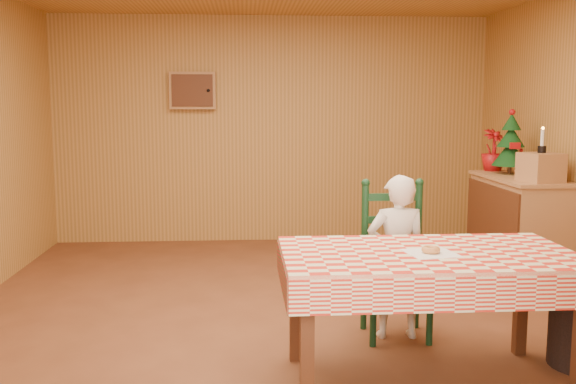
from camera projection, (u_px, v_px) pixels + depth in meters
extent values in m
plane|color=brown|center=(290.00, 325.00, 4.66)|extent=(6.00, 6.00, 0.00)
cube|color=#B58341|center=(272.00, 130.00, 7.45)|extent=(5.00, 0.10, 2.60)
cube|color=tan|center=(193.00, 91.00, 7.27)|extent=(0.52, 0.08, 0.42)
cube|color=#532A16|center=(192.00, 90.00, 7.22)|extent=(0.46, 0.02, 0.36)
sphere|color=black|center=(208.00, 90.00, 7.22)|extent=(0.04, 0.04, 0.04)
cube|color=#532A16|center=(428.00, 260.00, 3.61)|extent=(1.60, 0.90, 0.06)
cube|color=#532A16|center=(307.00, 352.00, 3.25)|extent=(0.07, 0.07, 0.69)
cube|color=#532A16|center=(295.00, 307.00, 3.98)|extent=(0.07, 0.07, 0.69)
cube|color=#532A16|center=(521.00, 302.00, 4.08)|extent=(0.07, 0.07, 0.69)
cube|color=red|center=(428.00, 253.00, 3.61)|extent=(1.64, 0.94, 0.02)
cube|color=red|center=(455.00, 295.00, 3.15)|extent=(1.64, 0.02, 0.18)
cube|color=red|center=(407.00, 252.00, 4.08)|extent=(1.64, 0.02, 0.18)
cube|color=#2D5426|center=(283.00, 273.00, 3.56)|extent=(0.02, 0.94, 0.18)
cube|color=#2D5426|center=(568.00, 268.00, 3.67)|extent=(0.02, 0.94, 0.18)
cube|color=black|center=(396.00, 276.00, 4.37)|extent=(0.44, 0.40, 0.04)
cylinder|color=black|center=(373.00, 316.00, 4.22)|extent=(0.04, 0.04, 0.41)
cylinder|color=black|center=(430.00, 315.00, 4.25)|extent=(0.04, 0.04, 0.41)
cylinder|color=black|center=(364.00, 301.00, 4.56)|extent=(0.04, 0.04, 0.41)
cylinder|color=black|center=(416.00, 300.00, 4.58)|extent=(0.04, 0.04, 0.41)
cylinder|color=black|center=(365.00, 226.00, 4.48)|extent=(0.05, 0.05, 0.60)
sphere|color=black|center=(366.00, 183.00, 4.44)|extent=(0.06, 0.06, 0.06)
cylinder|color=black|center=(418.00, 225.00, 4.51)|extent=(0.05, 0.05, 0.60)
sphere|color=black|center=(419.00, 183.00, 4.47)|extent=(0.06, 0.06, 0.06)
cube|color=black|center=(391.00, 242.00, 4.51)|extent=(0.38, 0.03, 0.05)
cube|color=black|center=(392.00, 220.00, 4.49)|extent=(0.38, 0.03, 0.05)
cube|color=black|center=(392.00, 197.00, 4.47)|extent=(0.38, 0.03, 0.05)
imported|color=white|center=(397.00, 257.00, 4.35)|extent=(0.41, 0.27, 1.12)
cube|color=white|center=(431.00, 253.00, 3.55)|extent=(0.30, 0.30, 0.00)
torus|color=#CE864A|center=(431.00, 250.00, 3.55)|extent=(0.12, 0.12, 0.04)
cube|color=tan|center=(518.00, 228.00, 5.98)|extent=(0.50, 1.20, 0.90)
cube|color=tan|center=(520.00, 178.00, 5.92)|extent=(0.54, 1.24, 0.03)
cube|color=#532A16|center=(491.00, 228.00, 5.97)|extent=(0.02, 1.20, 0.80)
cube|color=tan|center=(541.00, 167.00, 5.51)|extent=(0.36, 0.36, 0.25)
cylinder|color=#532A16|center=(509.00, 170.00, 6.16)|extent=(0.04, 0.04, 0.08)
cone|color=#0B3312|center=(510.00, 153.00, 6.14)|extent=(0.34, 0.34, 0.24)
cone|color=#0B3312|center=(511.00, 136.00, 6.12)|extent=(0.26, 0.26, 0.20)
cone|color=#0B3312|center=(512.00, 122.00, 6.10)|extent=(0.18, 0.18, 0.16)
sphere|color=#9F0E11|center=(512.00, 112.00, 6.09)|extent=(0.06, 0.06, 0.06)
cube|color=#9F0E11|center=(515.00, 146.00, 5.98)|extent=(0.10, 0.02, 0.06)
sphere|color=#9F0E11|center=(521.00, 150.00, 6.08)|extent=(0.04, 0.04, 0.04)
sphere|color=#9F0E11|center=(501.00, 142.00, 6.17)|extent=(0.04, 0.04, 0.04)
sphere|color=#9F0E11|center=(511.00, 132.00, 6.20)|extent=(0.04, 0.04, 0.04)
imported|color=#9F0E11|center=(493.00, 150.00, 6.43)|extent=(0.31, 0.31, 0.42)
cylinder|color=black|center=(542.00, 149.00, 5.49)|extent=(0.07, 0.07, 0.06)
cylinder|color=white|center=(542.00, 138.00, 5.47)|extent=(0.03, 0.03, 0.14)
sphere|color=orange|center=(543.00, 128.00, 5.46)|extent=(0.02, 0.02, 0.02)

